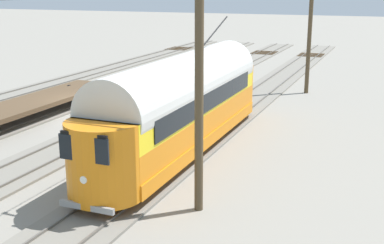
{
  "coord_description": "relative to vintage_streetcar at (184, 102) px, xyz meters",
  "views": [
    {
      "loc": [
        -16.05,
        23.4,
        7.12
      ],
      "look_at": [
        -8.25,
        4.28,
        1.55
      ],
      "focal_mm": 47.14,
      "sensor_mm": 36.0,
      "label": 1
    }
  ],
  "objects": [
    {
      "name": "ground_plane",
      "position": [
        7.62,
        -3.68,
        -2.25
      ],
      "size": [
        220.0,
        220.0,
        0.0
      ],
      "primitive_type": "plane",
      "color": "gray"
    },
    {
      "name": "track_streetcar_siding",
      "position": [
        -0.0,
        -4.0,
        -2.2
      ],
      "size": [
        2.8,
        80.0,
        0.18
      ],
      "color": "slate",
      "rests_on": "ground"
    },
    {
      "name": "track_adjacent_siding",
      "position": [
        5.08,
        -4.0,
        -2.2
      ],
      "size": [
        2.8,
        80.0,
        0.18
      ],
      "color": "slate",
      "rests_on": "ground"
    },
    {
      "name": "track_third_siding",
      "position": [
        10.16,
        -4.0,
        -2.2
      ],
      "size": [
        2.8,
        80.0,
        0.18
      ],
      "color": "slate",
      "rests_on": "ground"
    },
    {
      "name": "vintage_streetcar",
      "position": [
        0.0,
        0.0,
        0.0
      ],
      "size": [
        2.65,
        15.54,
        5.45
      ],
      "color": "orange",
      "rests_on": "ground"
    },
    {
      "name": "flatcar_adjacent",
      "position": [
        10.16,
        -2.06,
        -1.39
      ],
      "size": [
        2.8,
        12.88,
        1.6
      ],
      "color": "brown",
      "rests_on": "ground"
    },
    {
      "name": "catenary_pole_foreground",
      "position": [
        -2.77,
        -14.88,
        1.61
      ],
      "size": [
        3.07,
        0.28,
        7.38
      ],
      "color": "#4C3D28",
      "rests_on": "ground"
    },
    {
      "name": "catenary_pole_mid_near",
      "position": [
        -2.77,
        5.46,
        1.61
      ],
      "size": [
        3.07,
        0.28,
        7.38
      ],
      "color": "#4C3D28",
      "rests_on": "ground"
    }
  ]
}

